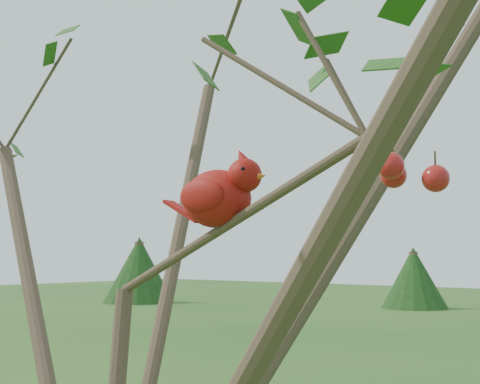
% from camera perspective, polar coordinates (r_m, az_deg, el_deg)
% --- Properties ---
extents(crabapple_tree, '(2.35, 2.05, 2.95)m').
position_cam_1_polar(crabapple_tree, '(1.30, -11.64, -0.94)').
color(crabapple_tree, '#3C2E20').
rests_on(crabapple_tree, ground).
extents(cardinal, '(0.22, 0.12, 0.16)m').
position_cam_1_polar(cardinal, '(1.22, -1.67, -0.30)').
color(cardinal, '#A0180D').
rests_on(cardinal, ground).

